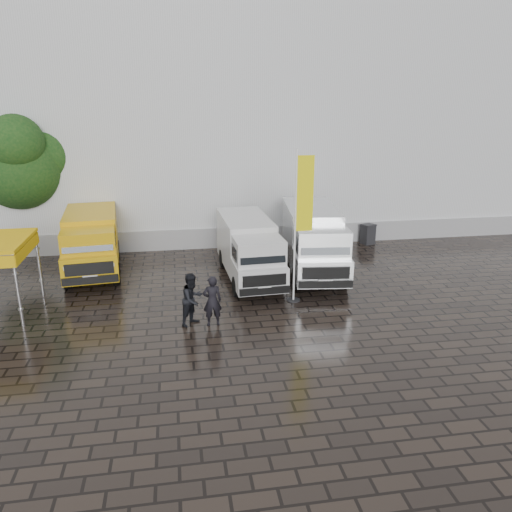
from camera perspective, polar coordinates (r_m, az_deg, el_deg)
The scene contains 11 objects.
ground at distance 18.05m, azimuth 2.89°, elevation -6.02°, with size 120.00×120.00×0.00m, color black.
exhibition_hall at distance 32.63m, azimuth 0.54°, elevation 15.55°, with size 44.00×16.00×12.00m, color silver.
hall_plinth at distance 25.62m, azimuth 3.57°, elevation 2.42°, with size 44.00×0.15×1.00m, color gray.
van_yellow at distance 22.40m, azimuth -18.25°, elevation 1.30°, with size 2.11×5.48×2.53m, color #D09C0A, non-canonical shape.
van_white at distance 20.50m, azimuth -0.81°, elevation 0.63°, with size 1.89×5.68×2.46m, color silver, non-canonical shape.
van_silver at distance 21.44m, azimuth 6.55°, elevation 1.63°, with size 2.08×6.24×2.70m, color silver, non-canonical shape.
flagpole at distance 17.83m, azimuth 5.10°, elevation 4.36°, with size 0.88×0.50×5.58m.
tree at distance 25.74m, azimuth -25.64°, elevation 9.63°, with size 3.81×3.93×6.83m.
wheelie_bin at distance 26.33m, azimuth 12.65°, elevation 2.47°, with size 0.62×0.62×1.03m, color black.
person_front at distance 16.51m, azimuth -5.02°, elevation -5.14°, with size 0.63×0.41×1.73m, color black.
person_tent at distance 16.64m, azimuth -7.28°, elevation -4.92°, with size 0.87×0.68×1.79m, color black.
Camera 1 is at (-3.55, -16.13, 7.28)m, focal length 35.00 mm.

